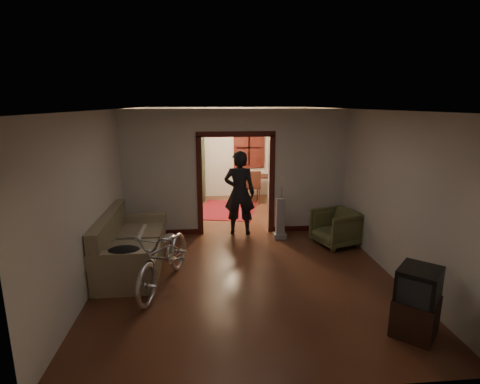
{
  "coord_description": "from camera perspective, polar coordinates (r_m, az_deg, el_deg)",
  "views": [
    {
      "loc": [
        -0.66,
        -7.48,
        2.91
      ],
      "look_at": [
        0.0,
        -0.3,
        1.2
      ],
      "focal_mm": 28.0,
      "sensor_mm": 36.0,
      "label": 1
    }
  ],
  "objects": [
    {
      "name": "floor",
      "position": [
        8.05,
        -0.2,
        -7.84
      ],
      "size": [
        5.0,
        8.5,
        0.01
      ],
      "primitive_type": "cube",
      "color": "#3C1E13",
      "rests_on": "ground"
    },
    {
      "name": "ceiling",
      "position": [
        7.51,
        -0.21,
        12.51
      ],
      "size": [
        5.0,
        8.5,
        0.01
      ],
      "primitive_type": "cube",
      "color": "white",
      "rests_on": "floor"
    },
    {
      "name": "wall_back",
      "position": [
        11.84,
        -2.03,
        6.02
      ],
      "size": [
        5.0,
        0.02,
        2.8
      ],
      "primitive_type": "cube",
      "color": "beige",
      "rests_on": "floor"
    },
    {
      "name": "wall_left",
      "position": [
        7.85,
        -18.71,
        1.54
      ],
      "size": [
        0.02,
        8.5,
        2.8
      ],
      "primitive_type": "cube",
      "color": "beige",
      "rests_on": "floor"
    },
    {
      "name": "wall_right",
      "position": [
        8.26,
        17.36,
        2.2
      ],
      "size": [
        0.02,
        8.5,
        2.8
      ],
      "primitive_type": "cube",
      "color": "beige",
      "rests_on": "floor"
    },
    {
      "name": "partition_wall",
      "position": [
        8.39,
        -0.66,
        2.98
      ],
      "size": [
        5.0,
        0.14,
        2.8
      ],
      "primitive_type": "cube",
      "color": "beige",
      "rests_on": "floor"
    },
    {
      "name": "door_casing",
      "position": [
        8.45,
        -0.65,
        0.98
      ],
      "size": [
        1.74,
        0.2,
        2.32
      ],
      "primitive_type": "cube",
      "color": "#3C120D",
      "rests_on": "floor"
    },
    {
      "name": "far_window",
      "position": [
        11.85,
        1.38,
        6.76
      ],
      "size": [
        0.98,
        0.06,
        1.28
      ],
      "primitive_type": "cube",
      "color": "black",
      "rests_on": "wall_back"
    },
    {
      "name": "chandelier",
      "position": [
        10.02,
        -1.49,
        10.14
      ],
      "size": [
        0.24,
        0.24,
        0.24
      ],
      "primitive_type": "sphere",
      "color": "#FFE0A5",
      "rests_on": "ceiling"
    },
    {
      "name": "light_switch",
      "position": [
        8.49,
        6.47,
        1.99
      ],
      "size": [
        0.08,
        0.01,
        0.12
      ],
      "primitive_type": "cube",
      "color": "silver",
      "rests_on": "partition_wall"
    },
    {
      "name": "sofa",
      "position": [
        7.04,
        -16.07,
        -7.16
      ],
      "size": [
        1.04,
        2.22,
        1.01
      ],
      "primitive_type": "cube",
      "rotation": [
        0.0,
        0.0,
        0.02
      ],
      "color": "#70684A",
      "rests_on": "floor"
    },
    {
      "name": "rolled_paper",
      "position": [
        7.29,
        -14.88,
        -6.18
      ],
      "size": [
        0.11,
        0.87,
        0.11
      ],
      "primitive_type": "cylinder",
      "rotation": [
        1.57,
        0.0,
        0.0
      ],
      "color": "beige",
      "rests_on": "sofa"
    },
    {
      "name": "jacket",
      "position": [
        6.14,
        -17.26,
        -8.6
      ],
      "size": [
        0.52,
        0.39,
        0.15
      ],
      "primitive_type": "ellipsoid",
      "color": "black",
      "rests_on": "sofa"
    },
    {
      "name": "bicycle",
      "position": [
        6.22,
        -11.46,
        -9.53
      ],
      "size": [
        1.2,
        2.09,
        1.04
      ],
      "primitive_type": "imported",
      "rotation": [
        0.0,
        0.0,
        -0.27
      ],
      "color": "silver",
      "rests_on": "floor"
    },
    {
      "name": "armchair",
      "position": [
        8.11,
        14.39,
        -5.3
      ],
      "size": [
        1.04,
        1.03,
        0.75
      ],
      "primitive_type": "imported",
      "rotation": [
        0.0,
        0.0,
        -1.24
      ],
      "color": "brown",
      "rests_on": "floor"
    },
    {
      "name": "tv_stand",
      "position": [
        5.54,
        25.14,
        -16.74
      ],
      "size": [
        0.74,
        0.74,
        0.5
      ],
      "primitive_type": "cube",
      "rotation": [
        0.0,
        0.0,
        0.82
      ],
      "color": "black",
      "rests_on": "floor"
    },
    {
      "name": "crt_tv",
      "position": [
        5.35,
        25.6,
        -12.71
      ],
      "size": [
        0.7,
        0.71,
        0.45
      ],
      "primitive_type": "cube",
      "rotation": [
        0.0,
        0.0,
        0.82
      ],
      "color": "black",
      "rests_on": "tv_stand"
    },
    {
      "name": "vacuum",
      "position": [
        8.27,
        6.14,
        -3.99
      ],
      "size": [
        0.32,
        0.27,
        0.91
      ],
      "primitive_type": "cube",
      "rotation": [
        0.0,
        0.0,
        -0.18
      ],
      "color": "gray",
      "rests_on": "floor"
    },
    {
      "name": "person",
      "position": [
        8.37,
        -0.08,
        -0.16
      ],
      "size": [
        0.77,
        0.58,
        1.91
      ],
      "primitive_type": "imported",
      "rotation": [
        0.0,
        0.0,
        2.96
      ],
      "color": "black",
      "rests_on": "floor"
    },
    {
      "name": "oriental_rug",
      "position": [
        10.48,
        -1.96,
        -2.73
      ],
      "size": [
        1.91,
        2.27,
        0.02
      ],
      "primitive_type": "cube",
      "rotation": [
        0.0,
        0.0,
        -0.22
      ],
      "color": "maroon",
      "rests_on": "floor"
    },
    {
      "name": "locker",
      "position": [
        11.49,
        -7.94,
        3.6
      ],
      "size": [
        1.04,
        0.65,
        1.98
      ],
      "primitive_type": "cube",
      "rotation": [
        0.0,
        0.0,
        -0.1
      ],
      "color": "#22301D",
      "rests_on": "floor"
    },
    {
      "name": "globe",
      "position": [
        11.37,
        -8.1,
        8.33
      ],
      "size": [
        0.29,
        0.29,
        0.29
      ],
      "primitive_type": "sphere",
      "color": "#1E5972",
      "rests_on": "locker"
    },
    {
      "name": "desk",
      "position": [
        11.57,
        3.21,
        0.65
      ],
      "size": [
        1.09,
        0.75,
        0.74
      ],
      "primitive_type": "cube",
      "rotation": [
        0.0,
        0.0,
        0.21
      ],
      "color": "black",
      "rests_on": "floor"
    },
    {
      "name": "desk_chair",
      "position": [
        11.13,
        1.86,
        0.83
      ],
      "size": [
        0.52,
        0.52,
        0.99
      ],
      "primitive_type": "cube",
      "rotation": [
        0.0,
        0.0,
        -0.2
      ],
      "color": "black",
      "rests_on": "floor"
    }
  ]
}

